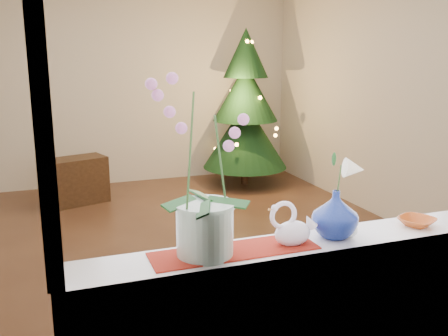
{
  "coord_description": "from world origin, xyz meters",
  "views": [
    {
      "loc": [
        -1.08,
        -4.16,
        1.72
      ],
      "look_at": [
        -0.07,
        -1.4,
        1.04
      ],
      "focal_mm": 40.0,
      "sensor_mm": 36.0,
      "label": 1
    }
  ],
  "objects_px": {
    "paperweight": "(349,229)",
    "amber_dish": "(417,222)",
    "orchid_pot": "(204,168)",
    "swan": "(293,224)",
    "xmas_tree": "(245,108)",
    "blue_vase": "(335,210)",
    "side_table": "(74,181)"
  },
  "relations": [
    {
      "from": "side_table",
      "to": "paperweight",
      "type": "bearing_deg",
      "value": -94.78
    },
    {
      "from": "amber_dish",
      "to": "xmas_tree",
      "type": "xyz_separation_m",
      "value": [
        0.87,
        4.22,
        0.08
      ]
    },
    {
      "from": "paperweight",
      "to": "amber_dish",
      "type": "distance_m",
      "value": 0.39
    },
    {
      "from": "orchid_pot",
      "to": "amber_dish",
      "type": "height_order",
      "value": "orchid_pot"
    },
    {
      "from": "swan",
      "to": "paperweight",
      "type": "xyz_separation_m",
      "value": [
        0.27,
        -0.01,
        -0.06
      ]
    },
    {
      "from": "blue_vase",
      "to": "side_table",
      "type": "distance_m",
      "value": 4.22
    },
    {
      "from": "xmas_tree",
      "to": "side_table",
      "type": "bearing_deg",
      "value": -175.96
    },
    {
      "from": "orchid_pot",
      "to": "swan",
      "type": "relative_size",
      "value": 3.29
    },
    {
      "from": "paperweight",
      "to": "amber_dish",
      "type": "bearing_deg",
      "value": 3.13
    },
    {
      "from": "orchid_pot",
      "to": "paperweight",
      "type": "distance_m",
      "value": 0.73
    },
    {
      "from": "paperweight",
      "to": "amber_dish",
      "type": "xyz_separation_m",
      "value": [
        0.39,
        0.02,
        -0.02
      ]
    },
    {
      "from": "blue_vase",
      "to": "swan",
      "type": "bearing_deg",
      "value": -174.34
    },
    {
      "from": "orchid_pot",
      "to": "paperweight",
      "type": "bearing_deg",
      "value": -2.68
    },
    {
      "from": "amber_dish",
      "to": "xmas_tree",
      "type": "height_order",
      "value": "xmas_tree"
    },
    {
      "from": "orchid_pot",
      "to": "swan",
      "type": "distance_m",
      "value": 0.47
    },
    {
      "from": "paperweight",
      "to": "amber_dish",
      "type": "relative_size",
      "value": 0.55
    },
    {
      "from": "blue_vase",
      "to": "xmas_tree",
      "type": "xyz_separation_m",
      "value": [
        1.31,
        4.21,
        -0.03
      ]
    },
    {
      "from": "blue_vase",
      "to": "amber_dish",
      "type": "height_order",
      "value": "blue_vase"
    },
    {
      "from": "orchid_pot",
      "to": "blue_vase",
      "type": "bearing_deg",
      "value": 0.03
    },
    {
      "from": "orchid_pot",
      "to": "paperweight",
      "type": "relative_size",
      "value": 9.53
    },
    {
      "from": "blue_vase",
      "to": "paperweight",
      "type": "xyz_separation_m",
      "value": [
        0.05,
        -0.03,
        -0.08
      ]
    },
    {
      "from": "swan",
      "to": "xmas_tree",
      "type": "relative_size",
      "value": 0.11
    },
    {
      "from": "swan",
      "to": "xmas_tree",
      "type": "height_order",
      "value": "xmas_tree"
    },
    {
      "from": "swan",
      "to": "blue_vase",
      "type": "height_order",
      "value": "blue_vase"
    },
    {
      "from": "orchid_pot",
      "to": "blue_vase",
      "type": "distance_m",
      "value": 0.65
    },
    {
      "from": "xmas_tree",
      "to": "amber_dish",
      "type": "bearing_deg",
      "value": -101.65
    },
    {
      "from": "swan",
      "to": "amber_dish",
      "type": "bearing_deg",
      "value": -22.21
    },
    {
      "from": "side_table",
      "to": "amber_dish",
      "type": "bearing_deg",
      "value": -89.61
    },
    {
      "from": "swan",
      "to": "blue_vase",
      "type": "relative_size",
      "value": 0.9
    },
    {
      "from": "blue_vase",
      "to": "side_table",
      "type": "bearing_deg",
      "value": 102.32
    },
    {
      "from": "orchid_pot",
      "to": "side_table",
      "type": "relative_size",
      "value": 1.01
    },
    {
      "from": "paperweight",
      "to": "side_table",
      "type": "bearing_deg",
      "value": 102.95
    }
  ]
}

